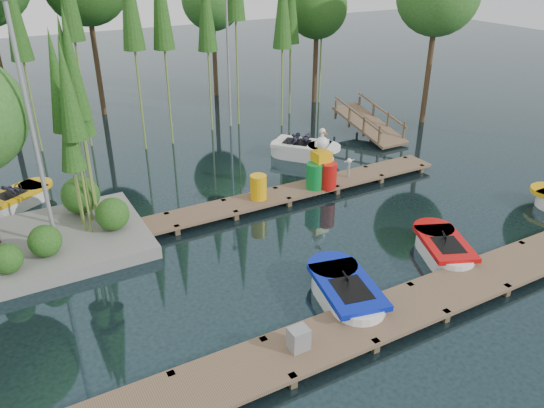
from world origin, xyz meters
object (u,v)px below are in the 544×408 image
boat_red (443,249)px  utility_cabinet (299,339)px  boat_yellow_far (18,198)px  drum_cluster (322,169)px  yellow_barrel (258,187)px  boat_blue (346,294)px  island (2,149)px

boat_red → utility_cabinet: utility_cabinet is taller
boat_yellow_far → drum_cluster: 10.62m
yellow_barrel → drum_cluster: 2.51m
boat_blue → boat_red: boat_blue is taller
island → boat_red: (10.52, -6.26, -2.93)m
boat_yellow_far → utility_cabinet: 11.99m
boat_yellow_far → utility_cabinet: boat_yellow_far is taller
island → boat_blue: size_ratio=2.16×
island → utility_cabinet: bearing=-59.0°
yellow_barrel → boat_blue: bearing=-96.0°
island → boat_red: 12.59m
boat_blue → drum_cluster: bearing=73.6°
boat_red → boat_yellow_far: boat_yellow_far is taller
boat_yellow_far → yellow_barrel: 8.31m
island → boat_yellow_far: bearing=87.1°
island → utility_cabinet: 9.46m
boat_blue → utility_cabinet: boat_blue is taller
boat_blue → drum_cluster: (3.11, 5.72, 0.65)m
yellow_barrel → boat_yellow_far: bearing=150.3°
boat_yellow_far → boat_blue: bearing=-68.4°
boat_blue → boat_yellow_far: 11.97m
drum_cluster → island: bearing=174.5°
boat_blue → yellow_barrel: yellow_barrel is taller
boat_blue → boat_yellow_far: size_ratio=1.15×
boat_blue → utility_cabinet: bearing=-139.6°
boat_yellow_far → yellow_barrel: size_ratio=3.19×
utility_cabinet → drum_cluster: bearing=52.7°
island → boat_red: size_ratio=2.34×
boat_yellow_far → drum_cluster: bearing=-35.6°
island → drum_cluster: (9.88, -0.95, -2.25)m
drum_cluster → boat_blue: bearing=-118.5°
boat_red → drum_cluster: bearing=119.6°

